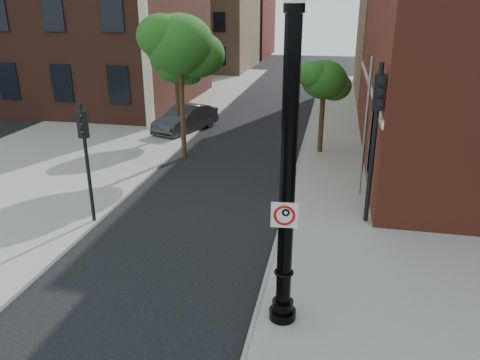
% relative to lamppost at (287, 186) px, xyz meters
% --- Properties ---
extents(ground, '(120.00, 120.00, 0.00)m').
position_rel_lamppost_xyz_m(ground, '(-2.67, -0.79, -3.39)').
color(ground, black).
rests_on(ground, ground).
extents(sidewalk_right, '(8.00, 60.00, 0.12)m').
position_rel_lamppost_xyz_m(sidewalk_right, '(3.33, 9.21, -3.33)').
color(sidewalk_right, gray).
rests_on(sidewalk_right, ground).
extents(sidewalk_left, '(10.00, 50.00, 0.12)m').
position_rel_lamppost_xyz_m(sidewalk_left, '(-11.67, 17.21, -3.33)').
color(sidewalk_left, gray).
rests_on(sidewalk_left, ground).
extents(curb_edge, '(0.10, 60.00, 0.14)m').
position_rel_lamppost_xyz_m(curb_edge, '(-0.62, 9.21, -3.32)').
color(curb_edge, gray).
rests_on(curb_edge, ground).
extents(bg_building_tan_a, '(12.00, 12.00, 12.00)m').
position_rel_lamppost_xyz_m(bg_building_tan_a, '(-14.67, 43.21, 2.61)').
color(bg_building_tan_a, '#987452').
rests_on(bg_building_tan_a, ground).
extents(bg_building_red, '(12.00, 12.00, 10.00)m').
position_rel_lamppost_xyz_m(bg_building_red, '(-14.67, 57.21, 1.61)').
color(bg_building_red, maroon).
rests_on(bg_building_red, ground).
extents(lamppost, '(0.62, 0.62, 7.35)m').
position_rel_lamppost_xyz_m(lamppost, '(0.00, 0.00, 0.00)').
color(lamppost, black).
rests_on(lamppost, ground).
extents(no_parking_sign, '(0.57, 0.10, 0.57)m').
position_rel_lamppost_xyz_m(no_parking_sign, '(-0.01, -0.19, -0.57)').
color(no_parking_sign, white).
rests_on(no_parking_sign, ground).
extents(parked_car, '(2.94, 4.79, 1.49)m').
position_rel_lamppost_xyz_m(parked_car, '(-7.47, 16.04, -2.65)').
color(parked_car, '#303035').
rests_on(parked_car, ground).
extents(traffic_signal_left, '(0.28, 0.35, 4.09)m').
position_rel_lamppost_xyz_m(traffic_signal_left, '(-6.80, 3.88, -0.64)').
color(traffic_signal_left, black).
rests_on(traffic_signal_left, ground).
extents(traffic_signal_right, '(0.35, 0.44, 5.30)m').
position_rel_lamppost_xyz_m(traffic_signal_right, '(2.13, 5.71, 0.18)').
color(traffic_signal_right, black).
rests_on(traffic_signal_right, ground).
extents(utility_pole, '(0.10, 0.10, 5.24)m').
position_rel_lamppost_xyz_m(utility_pole, '(1.99, 8.09, -0.78)').
color(utility_pole, '#999999').
rests_on(utility_pole, ground).
extents(street_tree_a, '(3.64, 3.29, 6.55)m').
position_rel_lamppost_xyz_m(street_tree_a, '(-6.01, 11.41, 1.78)').
color(street_tree_a, '#352415').
rests_on(street_tree_a, ground).
extents(street_tree_b, '(2.67, 2.41, 4.81)m').
position_rel_lamppost_xyz_m(street_tree_b, '(-7.57, 15.26, 0.40)').
color(street_tree_b, '#352415').
rests_on(street_tree_b, ground).
extents(street_tree_c, '(2.50, 2.26, 4.50)m').
position_rel_lamppost_xyz_m(street_tree_c, '(0.29, 13.33, 0.15)').
color(street_tree_c, '#352415').
rests_on(street_tree_c, ground).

